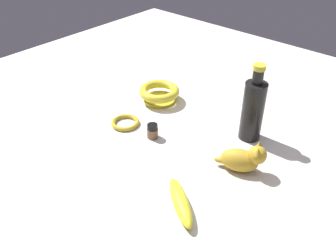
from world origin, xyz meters
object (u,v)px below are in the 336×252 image
Objects in this scene: bangle at (126,122)px; banana at (180,202)px; bottle_tall at (253,109)px; bowl at (159,93)px; nail_polish_jar at (153,131)px; cat_figurine at (244,159)px.

banana is at bearing -23.71° from bangle.
banana is (0.03, -0.37, -0.08)m from bottle_tall.
banana is 1.14× the size of bowl.
banana is 3.55× the size of nail_polish_jar.
bangle is 0.19m from bowl.
cat_figurine is at bearing 8.08° from bangle.
cat_figurine is (0.07, -0.15, -0.06)m from bottle_tall.
banana is 0.52m from bowl.
bowl is (-0.36, -0.02, -0.07)m from bottle_tall.
nail_polish_jar is at bearing 2.81° from bangle.
banana is 1.24× the size of cat_figurine.
bowl is 0.23m from nail_polish_jar.
bottle_tall reaches higher than banana.
cat_figurine is at bearing -64.80° from banana.
banana is at bearing -85.63° from bottle_tall.
bangle is 1.99× the size of nail_polish_jar.
bottle_tall is at bearing 41.76° from nail_polish_jar.
bangle is 0.12m from nail_polish_jar.
nail_polish_jar is (0.12, 0.01, 0.02)m from bangle.
cat_figurine is at bearing -16.45° from bowl.
cat_figurine reaches higher than bangle.
cat_figurine is at bearing 10.13° from nail_polish_jar.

